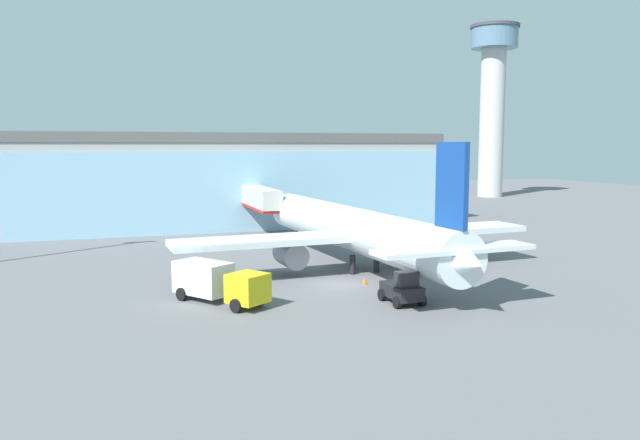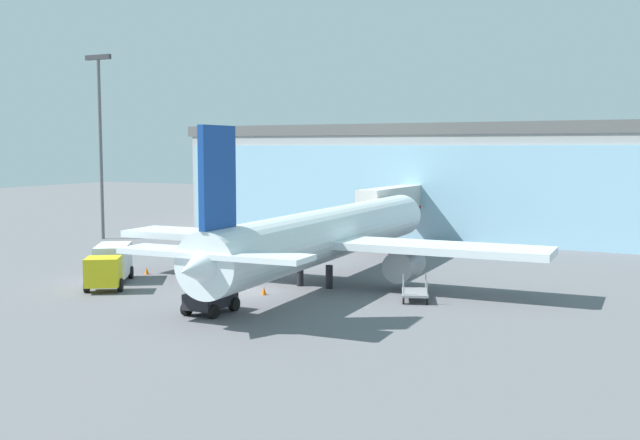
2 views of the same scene
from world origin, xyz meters
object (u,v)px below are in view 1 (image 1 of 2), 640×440
object	(u,v)px
pushback_tug	(403,289)
safety_cone_nose	(365,281)
baggage_cart	(454,264)
catering_truck	(217,281)
safety_cone_wingtip	(200,285)
jet_bridge	(259,199)
airplane	(354,230)
control_tower	(493,93)

from	to	relation	value
pushback_tug	safety_cone_nose	size ratio (longest dim) A/B	5.82
baggage_cart	pushback_tug	bearing A→B (deg)	-67.89
catering_truck	safety_cone_nose	world-z (taller)	catering_truck
catering_truck	safety_cone_wingtip	bearing A→B (deg)	152.58
pushback_tug	safety_cone_wingtip	xyz separation A→B (m)	(-12.03, 9.14, -0.70)
jet_bridge	baggage_cart	bearing A→B (deg)	-154.96
jet_bridge	airplane	size ratio (longest dim) A/B	0.37
catering_truck	pushback_tug	world-z (taller)	catering_truck
baggage_cart	safety_cone_nose	size ratio (longest dim) A/B	5.78
jet_bridge	safety_cone_wingtip	size ratio (longest dim) A/B	24.72
control_tower	pushback_tug	distance (m)	95.71
control_tower	safety_cone_wingtip	world-z (taller)	control_tower
control_tower	safety_cone_wingtip	size ratio (longest dim) A/B	63.23
safety_cone_nose	safety_cone_wingtip	xyz separation A→B (m)	(-12.06, 2.96, 0.00)
control_tower	baggage_cart	distance (m)	83.36
safety_cone_wingtip	baggage_cart	bearing A→B (deg)	-1.05
catering_truck	safety_cone_wingtip	distance (m)	4.64
control_tower	baggage_cart	world-z (taller)	control_tower
safety_cone_wingtip	pushback_tug	bearing A→B (deg)	-37.25
jet_bridge	airplane	world-z (taller)	airplane
airplane	baggage_cart	bearing A→B (deg)	-115.03
baggage_cart	safety_cone_wingtip	bearing A→B (deg)	-111.37
jet_bridge	airplane	bearing A→B (deg)	-170.72
control_tower	airplane	bearing A→B (deg)	-133.41
jet_bridge	catering_truck	xyz separation A→B (m)	(-10.61, -28.87, -2.94)
safety_cone_nose	safety_cone_wingtip	bearing A→B (deg)	166.23
pushback_tug	safety_cone_nose	distance (m)	6.23
baggage_cart	catering_truck	bearing A→B (deg)	-99.44
airplane	catering_truck	distance (m)	15.42
catering_truck	control_tower	bearing A→B (deg)	101.30
airplane	catering_truck	world-z (taller)	airplane
jet_bridge	safety_cone_wingtip	xyz separation A→B (m)	(-11.01, -24.40, -4.14)
control_tower	safety_cone_nose	world-z (taller)	control_tower
airplane	catering_truck	size ratio (longest dim) A/B	4.99
control_tower	safety_cone_nose	distance (m)	91.24
airplane	pushback_tug	xyz separation A→B (m)	(-1.75, -12.11, -2.42)
jet_bridge	pushback_tug	bearing A→B (deg)	-176.35
airplane	control_tower	bearing A→B (deg)	-45.15
control_tower	safety_cone_nose	size ratio (longest dim) A/B	63.23
airplane	safety_cone_nose	distance (m)	6.91
safety_cone_wingtip	safety_cone_nose	bearing A→B (deg)	-13.77
baggage_cart	safety_cone_wingtip	size ratio (longest dim) A/B	5.78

